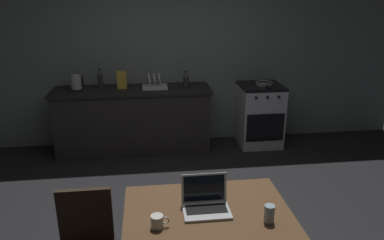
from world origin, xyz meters
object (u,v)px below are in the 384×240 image
stove_oven (259,115)px  frying_pan (264,83)px  cereal_box (122,80)px  bottle_b (100,79)px  dining_table (208,222)px  electric_kettle (76,83)px  laptop (206,204)px  drinking_glass (269,214)px  bottle (186,80)px  dish_rack (155,85)px  coffee_mug (157,222)px

stove_oven → frying_pan: (0.03, -0.03, 0.48)m
cereal_box → bottle_b: bottle_b is taller
dining_table → electric_kettle: electric_kettle is taller
dining_table → cereal_box: 2.99m
laptop → drinking_glass: laptop is taller
dining_table → bottle_b: 3.13m
electric_kettle → bottle_b: bottle_b is taller
electric_kettle → frying_pan: bearing=-0.6°
laptop → bottle: bearing=95.6°
stove_oven → drinking_glass: size_ratio=7.43×
dining_table → drinking_glass: bearing=-23.5°
laptop → bottle_b: 3.08m
bottle → drinking_glass: size_ratio=1.97×
stove_oven → bottle: bearing=-177.5°
dining_table → dish_rack: size_ratio=3.35×
electric_kettle → cereal_box: size_ratio=0.91×
laptop → frying_pan: 3.08m
dish_rack → bottle_b: bottle_b is taller
drinking_glass → coffee_mug: bearing=177.6°
cereal_box → bottle_b: (-0.29, 0.06, 0.01)m
drinking_glass → cereal_box: cereal_box is taller
stove_oven → coffee_mug: (-1.60, -2.99, 0.34)m
stove_oven → coffee_mug: 3.40m
bottle → bottle_b: size_ratio=0.88×
stove_oven → electric_kettle: size_ratio=4.10×
stove_oven → electric_kettle: (-2.57, 0.00, 0.56)m
stove_oven → coffee_mug: size_ratio=7.55×
dish_rack → bottle_b: 0.75m
frying_pan → drinking_glass: frying_pan is taller
electric_kettle → frying_pan: size_ratio=0.54×
laptop → cereal_box: bearing=113.0°
coffee_mug → bottle_b: (-0.66, 3.07, 0.24)m
drinking_glass → dining_table: bearing=156.5°
electric_kettle → bottle_b: bearing=14.5°
bottle → drinking_glass: bottle is taller
dining_table → bottle: bearing=86.8°
coffee_mug → bottle_b: bottle_b is taller
stove_oven → electric_kettle: 2.63m
laptop → cereal_box: cereal_box is taller
electric_kettle → dish_rack: 1.05m
frying_pan → drinking_glass: size_ratio=3.39×
laptop → coffee_mug: laptop is taller
bottle → coffee_mug: 2.99m
laptop → electric_kettle: electric_kettle is taller
laptop → dining_table: bearing=-65.4°
electric_kettle → bottle: (1.48, -0.05, 0.01)m
electric_kettle → dish_rack: size_ratio=0.65×
dining_table → frying_pan: size_ratio=2.76×
electric_kettle → bottle: size_ratio=0.92×
cereal_box → dining_table: bearing=-76.0°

